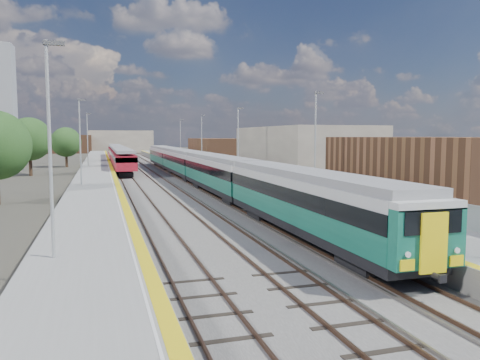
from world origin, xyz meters
name	(u,v)px	position (x,y,z in m)	size (l,w,h in m)	color
ground	(171,178)	(0.00, 50.00, 0.00)	(320.00, 320.00, 0.00)	#47443A
ballast_bed	(151,176)	(-2.25, 52.50, 0.03)	(10.50, 155.00, 0.06)	#565451
tracks	(154,174)	(-1.65, 54.18, 0.11)	(8.96, 160.00, 0.17)	#4C3323
platform_right	(207,171)	(5.28, 52.49, 0.54)	(4.70, 155.00, 8.52)	slate
platform_left	(97,174)	(-9.05, 52.49, 0.52)	(4.30, 155.00, 8.52)	slate
buildings	(65,118)	(-18.12, 138.60, 10.70)	(72.00, 185.50, 40.00)	brown
green_train	(198,166)	(1.50, 40.22, 2.08)	(2.68, 74.72, 2.95)	black
red_train	(118,155)	(-5.50, 75.58, 1.98)	(2.65, 53.80, 3.34)	black
tree_b	(29,139)	(-17.45, 57.89, 4.87)	(5.70, 5.70, 7.73)	#382619
tree_c	(66,142)	(-14.02, 74.56, 4.24)	(4.98, 4.98, 6.74)	#382619
tree_d	(285,140)	(24.58, 72.24, 4.45)	(5.21, 5.21, 7.07)	#382619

